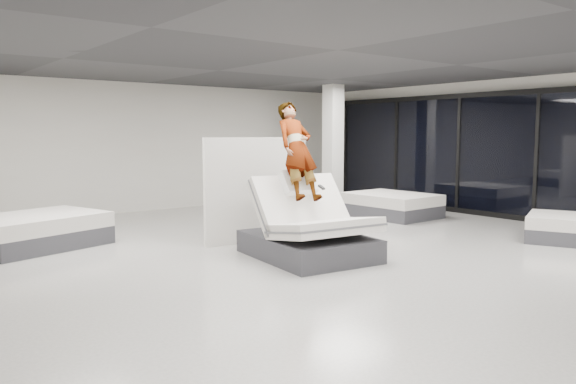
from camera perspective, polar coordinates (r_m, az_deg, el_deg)
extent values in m
plane|color=beige|center=(8.87, 4.94, -6.78)|extent=(14.00, 14.00, 0.00)
plane|color=#272629|center=(8.74, 5.13, 14.15)|extent=(14.00, 14.00, 0.00)
cube|color=silver|center=(14.59, -14.02, 4.42)|extent=(12.00, 0.04, 3.20)
cube|color=silver|center=(13.47, 24.19, 3.95)|extent=(0.04, 14.00, 3.20)
cube|color=#323237|center=(8.91, 2.03, -5.52)|extent=(1.75, 2.19, 0.35)
cube|color=white|center=(9.00, 1.25, -1.26)|extent=(1.61, 0.99, 0.93)
cube|color=#5D5D62|center=(9.00, 1.25, -1.26)|extent=(1.61, 0.85, 0.82)
cube|color=white|center=(8.45, 3.83, -3.70)|extent=(1.63, 1.21, 0.36)
cube|color=#5D5D62|center=(8.45, 3.83, -3.70)|extent=(1.65, 1.21, 0.18)
cube|color=white|center=(9.00, 1.09, 0.99)|extent=(0.60, 0.43, 0.40)
imported|color=slate|center=(9.01, 1.02, 1.98)|extent=(0.84, 1.80, 1.21)
cube|color=black|center=(8.85, 3.42, 0.49)|extent=(0.07, 0.15, 0.08)
cube|color=silver|center=(10.15, -3.18, 0.25)|extent=(2.07, 0.26, 1.88)
cube|color=#323237|center=(13.43, 10.45, -1.84)|extent=(1.55, 2.03, 0.30)
cube|color=white|center=(13.40, 10.47, -0.69)|extent=(1.55, 2.03, 0.25)
cube|color=#323237|center=(10.61, -24.14, -4.32)|extent=(2.42, 2.08, 0.31)
cube|color=white|center=(10.56, -24.21, -2.80)|extent=(2.42, 2.08, 0.26)
cube|color=silver|center=(14.67, 4.58, 4.58)|extent=(0.40, 0.40, 3.20)
cube|color=#1F2234|center=(13.38, 23.96, 3.31)|extent=(0.06, 13.40, 2.80)
cube|color=black|center=(13.51, 23.71, -2.59)|extent=(0.12, 13.40, 0.12)
cube|color=black|center=(13.40, 24.22, 9.34)|extent=(0.12, 13.40, 0.12)
cube|color=black|center=(13.38, 23.96, 3.31)|extent=(0.09, 0.08, 2.80)
cube|color=black|center=(14.44, 16.95, 3.73)|extent=(0.09, 0.08, 2.80)
cube|color=black|center=(15.68, 10.97, 4.04)|extent=(0.09, 0.08, 2.80)
cube|color=black|center=(17.07, 5.92, 4.26)|extent=(0.09, 0.08, 2.80)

